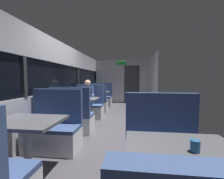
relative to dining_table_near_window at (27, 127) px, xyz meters
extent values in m
cube|color=#423F44|center=(0.89, 2.09, -0.65)|extent=(3.30, 9.20, 0.02)
cube|color=#B2B2B7|center=(-0.56, 2.09, -0.16)|extent=(0.08, 8.40, 0.95)
cube|color=#B2B2B7|center=(-0.56, 2.09, 1.36)|extent=(0.08, 8.40, 0.60)
cube|color=black|center=(-0.57, 2.09, 0.69)|extent=(0.03, 8.40, 0.75)
cube|color=#2D2D30|center=(-0.54, 0.69, 0.69)|extent=(0.06, 0.08, 0.75)
cube|color=#2D2D30|center=(-0.54, 3.49, 0.69)|extent=(0.06, 0.08, 0.75)
cube|color=#2D2D30|center=(-0.54, 6.29, 0.69)|extent=(0.06, 0.08, 0.75)
cube|color=#B2B2B7|center=(0.89, 6.29, 0.51)|extent=(2.90, 0.08, 2.30)
cube|color=#333338|center=(1.44, 6.24, 0.36)|extent=(0.80, 0.04, 2.00)
cube|color=green|center=(0.89, 6.23, 1.48)|extent=(0.50, 0.03, 0.16)
cube|color=#B2B2B7|center=(2.34, 5.09, 0.51)|extent=(0.08, 2.40, 2.30)
cylinder|color=#9E9EA3|center=(0.00, 0.00, -0.29)|extent=(0.10, 0.10, 0.70)
cube|color=#4C4C51|center=(0.00, 0.00, 0.08)|extent=(0.90, 0.70, 0.04)
cube|color=silver|center=(0.00, 0.66, -0.44)|extent=(0.95, 0.50, 0.39)
cube|color=#384C7A|center=(0.00, 0.66, -0.22)|extent=(0.95, 0.50, 0.06)
cube|color=#384C7A|center=(0.00, 0.87, 0.14)|extent=(0.95, 0.08, 0.65)
cylinder|color=#9E9EA3|center=(0.00, 2.30, -0.29)|extent=(0.10, 0.10, 0.70)
cube|color=#4C4C51|center=(0.00, 2.30, 0.08)|extent=(0.90, 0.70, 0.04)
cube|color=silver|center=(0.00, 1.64, -0.44)|extent=(0.95, 0.50, 0.39)
cube|color=#384C7A|center=(0.00, 1.64, -0.22)|extent=(0.95, 0.50, 0.06)
cube|color=#384C7A|center=(0.00, 1.43, 0.14)|extent=(0.95, 0.08, 0.65)
cube|color=silver|center=(0.00, 2.96, -0.44)|extent=(0.95, 0.50, 0.39)
cube|color=#384C7A|center=(0.00, 2.96, -0.22)|extent=(0.95, 0.50, 0.06)
cube|color=#384C7A|center=(0.00, 3.17, 0.14)|extent=(0.95, 0.08, 0.65)
cylinder|color=#9E9EA3|center=(0.00, 4.60, -0.29)|extent=(0.10, 0.10, 0.70)
cube|color=#4C4C51|center=(0.00, 4.60, 0.08)|extent=(0.90, 0.70, 0.04)
cube|color=silver|center=(0.00, 3.94, -0.44)|extent=(0.95, 0.50, 0.39)
cube|color=#384C7A|center=(0.00, 3.94, -0.22)|extent=(0.95, 0.50, 0.06)
cube|color=#384C7A|center=(0.00, 3.73, 0.14)|extent=(0.95, 0.08, 0.65)
cube|color=silver|center=(0.00, 5.26, -0.44)|extent=(0.95, 0.50, 0.39)
cube|color=#384C7A|center=(0.00, 5.26, -0.22)|extent=(0.95, 0.50, 0.06)
cube|color=#384C7A|center=(0.00, 5.47, 0.14)|extent=(0.95, 0.08, 0.65)
cube|color=#4C4C51|center=(1.79, -0.60, 0.08)|extent=(0.90, 0.70, 0.04)
cube|color=silver|center=(1.79, 0.06, -0.44)|extent=(0.95, 0.50, 0.39)
cube|color=#384C7A|center=(1.79, 0.06, -0.22)|extent=(0.95, 0.50, 0.06)
cube|color=#384C7A|center=(1.79, 0.27, 0.14)|extent=(0.95, 0.08, 0.65)
cube|color=#26262D|center=(0.00, 2.96, -0.41)|extent=(0.30, 0.36, 0.45)
cube|color=#3F598C|center=(0.00, 2.91, 0.11)|extent=(0.34, 0.22, 0.60)
sphere|color=tan|center=(0.00, 2.89, 0.52)|extent=(0.20, 0.20, 0.20)
cylinder|color=#3F598C|center=(-0.20, 2.73, 0.13)|extent=(0.07, 0.28, 0.07)
cylinder|color=#3F598C|center=(0.20, 2.73, 0.13)|extent=(0.07, 0.28, 0.07)
cylinder|color=#26598C|center=(1.86, -0.65, 0.15)|extent=(0.07, 0.07, 0.09)
camera|label=1|loc=(1.38, -1.80, 0.65)|focal=23.95mm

